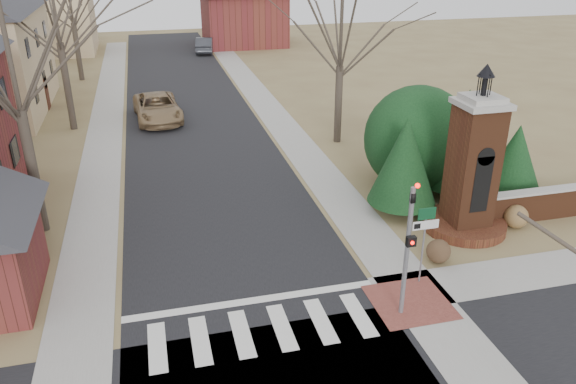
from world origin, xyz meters
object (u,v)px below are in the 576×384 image
object	(u,v)px
traffic_signal_pole	(409,239)
brick_gate_monument	(471,178)
distant_car	(205,45)
sign_post	(425,230)
pickup_truck	(157,108)

from	to	relation	value
traffic_signal_pole	brick_gate_monument	distance (m)	6.47
brick_gate_monument	distant_car	xyz separation A→B (m)	(-5.60, 39.10, -1.42)
traffic_signal_pole	distant_car	size ratio (longest dim) A/B	1.00
sign_post	distant_car	bearing A→B (deg)	92.98
distant_car	pickup_truck	bearing A→B (deg)	85.59
traffic_signal_pole	pickup_truck	bearing A→B (deg)	106.10
pickup_truck	distant_car	bearing A→B (deg)	71.60
pickup_truck	brick_gate_monument	bearing A→B (deg)	-62.07
pickup_truck	distant_car	xyz separation A→B (m)	(5.44, 21.57, -0.05)
brick_gate_monument	pickup_truck	distance (m)	20.77
brick_gate_monument	distant_car	size ratio (longest dim) A/B	1.44
distant_car	sign_post	bearing A→B (deg)	102.72
sign_post	distant_car	distance (m)	42.18
traffic_signal_pole	pickup_truck	world-z (taller)	traffic_signal_pole
brick_gate_monument	traffic_signal_pole	bearing A→B (deg)	-136.76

